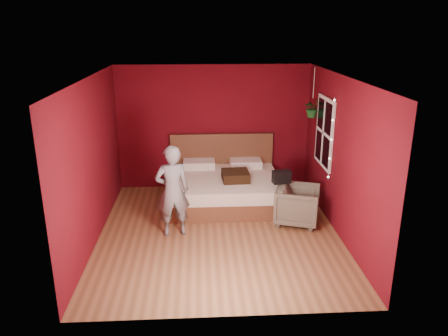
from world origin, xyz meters
TOP-DOWN VIEW (x-y plane):
  - floor at (0.00, 0.00)m, footprint 4.50×4.50m
  - room_walls at (0.00, 0.00)m, footprint 4.04×4.54m
  - window at (1.97, 0.90)m, footprint 0.05×0.97m
  - fairy_lights at (1.94, 0.38)m, footprint 0.04×0.04m
  - bed at (0.17, 1.38)m, footprint 2.16×1.83m
  - person at (-0.76, -0.02)m, footprint 0.63×0.48m
  - armchair at (1.41, 0.30)m, footprint 0.93×0.92m
  - handbag at (1.14, 0.53)m, footprint 0.34×0.22m
  - throw_pillow at (0.37, 1.09)m, footprint 0.52×0.52m
  - hanging_plant at (1.88, 1.51)m, footprint 0.41×0.38m

SIDE VIEW (x-z plane):
  - floor at x=0.00m, z-range 0.00..0.00m
  - bed at x=0.17m, z-range -0.28..0.90m
  - armchair at x=1.41m, z-range 0.00..0.68m
  - throw_pillow at x=0.37m, z-range 0.54..0.72m
  - person at x=-0.76m, z-range 0.00..1.55m
  - handbag at x=1.14m, z-range 0.68..0.91m
  - fairy_lights at x=1.94m, z-range 0.77..2.22m
  - window at x=1.97m, z-range 0.87..2.14m
  - room_walls at x=0.00m, z-range 0.37..2.99m
  - hanging_plant at x=1.88m, z-range 1.36..2.31m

